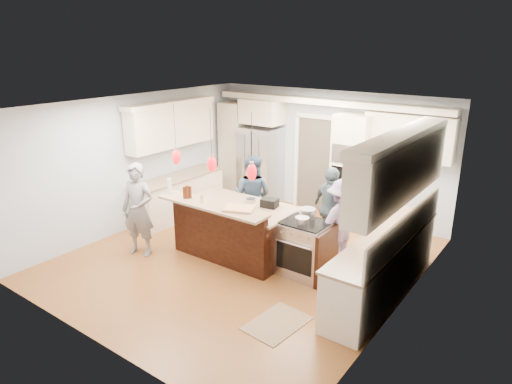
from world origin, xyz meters
TOP-DOWN VIEW (x-y plane):
  - ground_plane at (0.00, 0.00)m, footprint 6.00×6.00m
  - room_shell at (0.00, 0.00)m, footprint 5.54×6.04m
  - refrigerator at (-1.55, 2.64)m, footprint 0.90×0.70m
  - oven_column at (0.75, 2.67)m, footprint 0.72×0.69m
  - back_upper_cabinets at (-0.75, 2.76)m, footprint 5.30×0.61m
  - right_counter_run at (2.44, 0.30)m, footprint 0.64×3.10m
  - left_cabinets at (-2.44, 0.80)m, footprint 0.64×2.30m
  - kitchen_island at (-0.25, 0.07)m, footprint 2.10×1.46m
  - island_range at (1.16, 0.15)m, footprint 0.82×0.71m
  - pendant_lights at (-0.25, -0.51)m, footprint 1.75×0.15m
  - person_bar_end at (-1.64, -0.93)m, footprint 0.71×0.57m
  - person_far_left at (-0.55, 0.97)m, footprint 0.89×0.75m
  - person_far_right at (1.00, 1.28)m, footprint 0.98×0.75m
  - person_range_side at (1.60, 0.59)m, footprint 0.86×1.17m
  - floor_rug at (1.57, -1.30)m, footprint 0.69×0.94m
  - water_bottle at (-1.19, -0.58)m, footprint 0.07×0.07m
  - beer_bottle_a at (-0.77, -0.51)m, footprint 0.06×0.06m
  - beer_bottle_b at (-0.83, -0.58)m, footprint 0.07×0.07m
  - beer_bottle_c at (-0.79, -0.55)m, footprint 0.07×0.07m
  - drink_can at (-0.47, -0.54)m, footprint 0.06×0.06m
  - cutting_board at (0.26, -0.47)m, footprint 0.56×0.49m
  - pot_large at (1.06, 0.33)m, footprint 0.27×0.27m
  - pot_small at (1.13, 0.05)m, footprint 0.22×0.22m

SIDE VIEW (x-z plane):
  - ground_plane at x=0.00m, z-range 0.00..0.00m
  - floor_rug at x=1.57m, z-range 0.00..0.01m
  - island_range at x=1.16m, z-range 0.00..0.92m
  - kitchen_island at x=-0.25m, z-range -0.08..1.04m
  - person_far_right at x=1.00m, z-range 0.00..1.55m
  - person_far_left at x=-0.55m, z-range 0.00..1.62m
  - person_range_side at x=1.60m, z-range 0.00..1.62m
  - person_bar_end at x=-1.64m, z-range 0.00..1.68m
  - refrigerator at x=-1.55m, z-range 0.00..1.80m
  - pot_small at x=1.13m, z-range 0.92..1.03m
  - pot_large at x=1.06m, z-range 0.92..1.08m
  - right_counter_run at x=2.44m, z-range -0.20..2.31m
  - left_cabinets at x=-2.44m, z-range -0.20..2.31m
  - cutting_board at x=0.26m, z-range 1.12..1.16m
  - oven_column at x=0.75m, z-range 0.00..2.30m
  - drink_can at x=-0.47m, z-range 1.12..1.23m
  - beer_bottle_b at x=-0.83m, z-range 1.12..1.33m
  - beer_bottle_a at x=-0.77m, z-range 1.12..1.33m
  - beer_bottle_c at x=-0.79m, z-range 1.12..1.35m
  - water_bottle at x=-1.19m, z-range 1.12..1.41m
  - back_upper_cabinets at x=-0.75m, z-range 0.40..2.94m
  - pendant_lights at x=-0.25m, z-range 1.29..2.32m
  - room_shell at x=0.00m, z-range 0.46..3.18m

